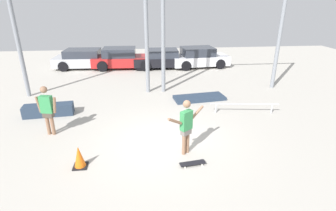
# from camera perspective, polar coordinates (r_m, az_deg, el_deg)

# --- Properties ---
(ground_plane) EXTENTS (36.00, 36.00, 0.00)m
(ground_plane) POSITION_cam_1_polar(r_m,az_deg,el_deg) (8.92, -0.55, -8.04)
(ground_plane) COLOR #B2ADA3
(skateboarder) EXTENTS (1.23, 0.93, 1.78)m
(skateboarder) POSITION_cam_1_polar(r_m,az_deg,el_deg) (7.89, 3.99, -4.07)
(skateboarder) COLOR #8C664C
(skateboarder) RESTS_ON ground_plane
(skateboard) EXTENTS (0.78, 0.33, 0.08)m
(skateboard) POSITION_cam_1_polar(r_m,az_deg,el_deg) (7.83, 5.37, -12.39)
(skateboard) COLOR black
(skateboard) RESTS_ON ground_plane
(grind_box) EXTENTS (1.99, 0.75, 0.47)m
(grind_box) POSITION_cam_1_polar(r_m,az_deg,el_deg) (11.89, -24.55, -0.89)
(grind_box) COLOR #28384C
(grind_box) RESTS_ON ground_plane
(manual_pad) EXTENTS (2.53, 1.27, 0.15)m
(manual_pad) POSITION_cam_1_polar(r_m,az_deg,el_deg) (12.71, 6.83, 1.68)
(manual_pad) COLOR #28384C
(manual_pad) RESTS_ON ground_plane
(grind_rail) EXTENTS (2.84, 0.44, 0.43)m
(grind_rail) POSITION_cam_1_polar(r_m,az_deg,el_deg) (11.45, 16.24, 0.05)
(grind_rail) COLOR #B7BABF
(grind_rail) RESTS_ON ground_plane
(canopy_support_left) EXTENTS (6.14, 0.20, 6.19)m
(canopy_support_left) POSITION_cam_1_polar(r_m,az_deg,el_deg) (13.24, -18.48, 18.14)
(canopy_support_left) COLOR gray
(canopy_support_left) RESTS_ON ground_plane
(canopy_support_right) EXTENTS (6.14, 0.20, 6.19)m
(canopy_support_right) POSITION_cam_1_polar(r_m,az_deg,el_deg) (13.60, 12.18, 18.82)
(canopy_support_right) COLOR gray
(canopy_support_right) RESTS_ON ground_plane
(parked_car_silver) EXTENTS (4.25, 2.14, 1.29)m
(parked_car_silver) POSITION_cam_1_polar(r_m,az_deg,el_deg) (19.31, -17.64, 9.64)
(parked_car_silver) COLOR #B7BABF
(parked_car_silver) RESTS_ON ground_plane
(parked_car_red) EXTENTS (4.02, 2.07, 1.39)m
(parked_car_red) POSITION_cam_1_polar(r_m,az_deg,el_deg) (18.69, -10.13, 10.07)
(parked_car_red) COLOR red
(parked_car_red) RESTS_ON ground_plane
(parked_car_black) EXTENTS (4.12, 2.04, 1.27)m
(parked_car_black) POSITION_cam_1_polar(r_m,az_deg,el_deg) (18.51, -1.09, 10.14)
(parked_car_black) COLOR black
(parked_car_black) RESTS_ON ground_plane
(parked_car_white) EXTENTS (4.10, 2.30, 1.37)m
(parked_car_white) POSITION_cam_1_polar(r_m,az_deg,el_deg) (18.88, 6.75, 10.35)
(parked_car_white) COLOR white
(parked_car_white) RESTS_ON ground_plane
(bystander) EXTENTS (0.75, 0.29, 1.80)m
(bystander) POSITION_cam_1_polar(r_m,az_deg,el_deg) (9.92, -24.81, -0.59)
(bystander) COLOR #8C664C
(bystander) RESTS_ON ground_plane
(traffic_cone) EXTENTS (0.40, 0.40, 0.66)m
(traffic_cone) POSITION_cam_1_polar(r_m,az_deg,el_deg) (8.00, -18.77, -10.58)
(traffic_cone) COLOR black
(traffic_cone) RESTS_ON ground_plane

